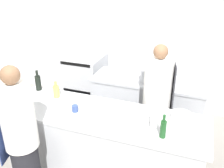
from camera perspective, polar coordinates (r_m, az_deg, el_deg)
wall_back at (r=4.81m, az=7.51°, el=10.76°), size 8.00×0.06×2.80m
prep_counter at (r=3.35m, az=-2.14°, el=-13.53°), size 2.56×0.81×0.93m
pass_counter at (r=4.25m, az=8.08°, el=-4.77°), size 1.84×0.66×0.93m
oven_range at (r=5.06m, az=-6.18°, el=0.83°), size 0.71×0.74×1.01m
chef_at_prep_near at (r=2.93m, az=-19.95°, el=-11.91°), size 0.40×0.39×1.71m
chef_at_stove at (r=3.56m, az=10.19°, el=-4.27°), size 0.43×0.42×1.68m
bottle_olive_oil at (r=2.79m, az=9.53°, el=-8.15°), size 0.08×0.08×0.28m
bottle_vinegar at (r=3.51m, az=-12.62°, el=-1.56°), size 0.08×0.08×0.24m
bottle_wine at (r=2.68m, az=11.62°, el=-9.93°), size 0.07×0.07×0.27m
bottle_cooking_oil at (r=3.78m, az=-16.54°, el=0.38°), size 0.08×0.08×0.30m
bowl_mixing_large at (r=2.96m, az=0.94°, el=-7.50°), size 0.20×0.20×0.07m
bowl_prep_small at (r=2.88m, az=5.89°, el=-8.67°), size 0.25×0.25×0.06m
bowl_ceramic_blue at (r=3.07m, az=15.50°, el=-7.10°), size 0.24×0.24×0.08m
cup at (r=3.14m, az=-8.45°, el=-5.54°), size 0.08×0.08×0.08m
stockpot at (r=3.95m, az=8.66°, el=1.93°), size 0.29×0.29×0.21m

